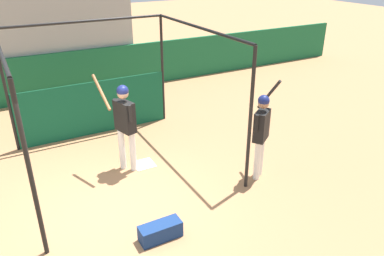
{
  "coord_description": "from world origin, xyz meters",
  "views": [
    {
      "loc": [
        -1.4,
        -5.46,
        4.24
      ],
      "look_at": [
        1.9,
        0.54,
        1.05
      ],
      "focal_mm": 35.0,
      "sensor_mm": 36.0,
      "label": 1
    }
  ],
  "objects": [
    {
      "name": "ground_plane",
      "position": [
        0.0,
        0.0,
        0.0
      ],
      "size": [
        60.0,
        60.0,
        0.0
      ],
      "primitive_type": "plane",
      "color": "#A8754C"
    },
    {
      "name": "outfield_wall",
      "position": [
        0.0,
        6.56,
        0.73
      ],
      "size": [
        24.0,
        0.12,
        1.47
      ],
      "color": "#196038",
      "rests_on": "ground"
    },
    {
      "name": "bleacher_section",
      "position": [
        0.0,
        8.62,
        1.77
      ],
      "size": [
        5.95,
        4.0,
        3.55
      ],
      "color": "#9E9E99",
      "rests_on": "ground"
    },
    {
      "name": "batting_cage",
      "position": [
        0.68,
        2.78,
        1.23
      ],
      "size": [
        3.89,
        3.95,
        2.87
      ],
      "color": "black",
      "rests_on": "ground"
    },
    {
      "name": "home_plate",
      "position": [
        1.12,
        1.33,
        0.01
      ],
      "size": [
        0.44,
        0.44,
        0.02
      ],
      "color": "white",
      "rests_on": "ground"
    },
    {
      "name": "player_batter",
      "position": [
        0.76,
        1.34,
        1.17
      ],
      "size": [
        0.62,
        0.87,
        2.05
      ],
      "rotation": [
        0.0,
        0.0,
        1.85
      ],
      "color": "white",
      "rests_on": "ground"
    },
    {
      "name": "player_waiting",
      "position": [
        3.03,
        -0.25,
        1.1
      ],
      "size": [
        0.62,
        0.68,
        2.06
      ],
      "rotation": [
        0.0,
        0.0,
        0.61
      ],
      "color": "white",
      "rests_on": "ground"
    },
    {
      "name": "equipment_bag",
      "position": [
        0.46,
        -1.0,
        0.14
      ],
      "size": [
        0.7,
        0.28,
        0.28
      ],
      "color": "navy",
      "rests_on": "ground"
    }
  ]
}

